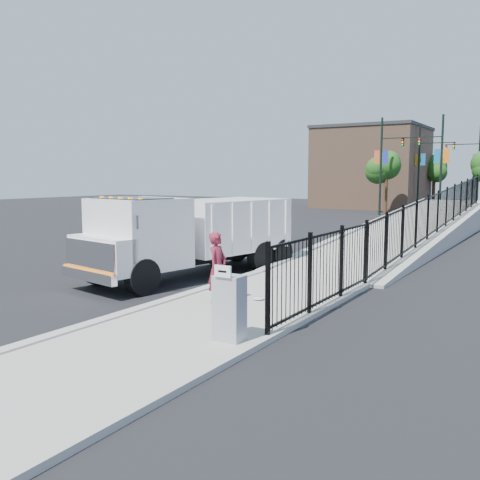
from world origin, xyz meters
The scene contains 17 objects.
ground centered at (0.00, 0.00, 0.00)m, with size 120.00×120.00×0.00m, color black.
sidewalk centered at (1.93, -2.00, 0.06)m, with size 3.55×12.00×0.12m, color #9E998E.
curb centered at (0.00, -2.00, 0.08)m, with size 0.30×12.00×0.16m, color #ADAAA3.
ramp centered at (2.12, 16.00, 0.00)m, with size 3.95×24.00×1.70m, color #9E998E.
iron_fence centered at (3.55, 12.00, 0.90)m, with size 0.10×28.00×1.80m, color black.
truck centered at (-1.81, 2.59, 1.48)m, with size 3.84×8.01×2.63m.
worker centered at (1.19, -0.24, 0.99)m, with size 0.64×0.42×1.74m, color maroon.
utility_cabinet centered at (3.10, -2.69, 0.75)m, with size 0.55×0.40×1.25m, color gray.
arrow_sign centered at (3.10, -2.91, 1.48)m, with size 0.35×0.04×0.22m, color white.
debris centered at (1.94, 0.51, 0.16)m, with size 0.31×0.31×0.08m, color silver.
light_pole_0 centered at (-4.49, 33.06, 4.36)m, with size 3.77×0.22×8.00m.
light_pole_1 centered at (-0.38, 33.23, 4.36)m, with size 3.78×0.22×8.00m.
light_pole_2 centered at (-3.31, 41.25, 4.36)m, with size 3.78×0.22×8.00m.
light_pole_3 centered at (0.82, 44.88, 4.36)m, with size 3.77×0.22×8.00m.
tree_0 centered at (-4.98, 35.27, 3.93)m, with size 2.46×2.46×5.23m.
tree_2 centered at (-3.63, 48.27, 3.94)m, with size 2.53×2.53×5.27m.
building centered at (-9.00, 44.00, 4.00)m, with size 10.00×10.00×8.00m, color #8C664C.
Camera 1 is at (8.39, -11.00, 3.21)m, focal length 40.00 mm.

